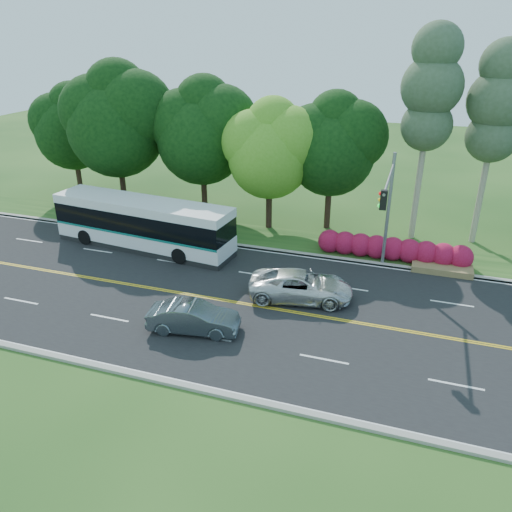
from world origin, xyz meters
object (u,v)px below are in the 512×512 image
(sedan, at_px, (194,318))
(traffic_signal, at_px, (388,202))
(transit_bus, at_px, (143,224))
(suv, at_px, (301,286))

(sedan, bearing_deg, traffic_signal, -52.37)
(sedan, bearing_deg, transit_bus, 32.22)
(suv, bearing_deg, traffic_signal, -54.03)
(traffic_signal, bearing_deg, sedan, -132.67)
(sedan, distance_m, suv, 6.26)
(traffic_signal, height_order, transit_bus, traffic_signal)
(transit_bus, distance_m, suv, 12.10)
(transit_bus, bearing_deg, sedan, -42.19)
(traffic_signal, distance_m, suv, 6.68)
(traffic_signal, relative_size, transit_bus, 0.55)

